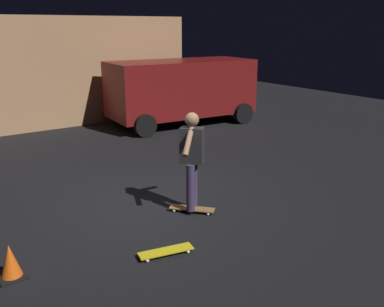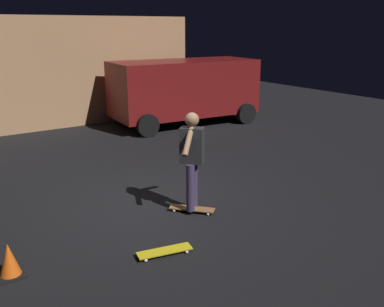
{
  "view_description": "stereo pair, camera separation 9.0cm",
  "coord_description": "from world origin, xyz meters",
  "px_view_note": "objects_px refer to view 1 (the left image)",
  "views": [
    {
      "loc": [
        -3.36,
        -6.23,
        3.08
      ],
      "look_at": [
        0.55,
        -0.68,
        1.05
      ],
      "focal_mm": 40.05,
      "sensor_mm": 36.0,
      "label": 1
    },
    {
      "loc": [
        -3.28,
        -6.28,
        3.08
      ],
      "look_at": [
        0.55,
        -0.68,
        1.05
      ],
      "focal_mm": 40.05,
      "sensor_mm": 36.0,
      "label": 2
    }
  ],
  "objects_px": {
    "skater": "(192,154)",
    "traffic_cone": "(10,263)",
    "parked_van": "(182,88)",
    "skateboard_ridden": "(192,209)",
    "skateboard_spare": "(166,251)"
  },
  "relations": [
    {
      "from": "parked_van",
      "to": "skateboard_spare",
      "type": "xyz_separation_m",
      "value": [
        -4.86,
        -6.85,
        -1.11
      ]
    },
    {
      "from": "parked_van",
      "to": "skateboard_ridden",
      "type": "distance_m",
      "value": 7.04
    },
    {
      "from": "skateboard_spare",
      "to": "skater",
      "type": "distance_m",
      "value": 1.79
    },
    {
      "from": "parked_van",
      "to": "skateboard_ridden",
      "type": "bearing_deg",
      "value": -122.37
    },
    {
      "from": "skateboard_ridden",
      "to": "skater",
      "type": "xyz_separation_m",
      "value": [
        0.0,
        -0.0,
        0.98
      ]
    },
    {
      "from": "skateboard_spare",
      "to": "traffic_cone",
      "type": "xyz_separation_m",
      "value": [
        -1.9,
        0.66,
        0.16
      ]
    },
    {
      "from": "skater",
      "to": "traffic_cone",
      "type": "height_order",
      "value": "skater"
    },
    {
      "from": "skater",
      "to": "traffic_cone",
      "type": "relative_size",
      "value": 3.63
    },
    {
      "from": "skater",
      "to": "traffic_cone",
      "type": "bearing_deg",
      "value": -173.96
    },
    {
      "from": "skateboard_spare",
      "to": "skater",
      "type": "xyz_separation_m",
      "value": [
        1.13,
        0.98,
        0.98
      ]
    },
    {
      "from": "traffic_cone",
      "to": "parked_van",
      "type": "bearing_deg",
      "value": 42.52
    },
    {
      "from": "skateboard_ridden",
      "to": "parked_van",
      "type": "bearing_deg",
      "value": 57.63
    },
    {
      "from": "skateboard_ridden",
      "to": "skateboard_spare",
      "type": "relative_size",
      "value": 0.89
    },
    {
      "from": "skateboard_spare",
      "to": "skater",
      "type": "height_order",
      "value": "skater"
    },
    {
      "from": "parked_van",
      "to": "skateboard_spare",
      "type": "distance_m",
      "value": 8.47
    }
  ]
}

